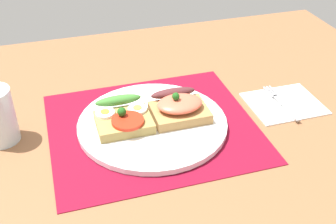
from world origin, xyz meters
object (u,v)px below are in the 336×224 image
plate (152,124)px  napkin (285,104)px  fork (281,101)px  sandwich_salmon (179,107)px  sandwich_egg_tomato (123,117)px

plate → napkin: plate is taller
napkin → fork: bearing=153.1°
plate → fork: 26.51cm
plate → fork: bearing=0.2°
sandwich_salmon → sandwich_egg_tomato: bearing=176.4°
plate → sandwich_salmon: bearing=3.3°
plate → napkin: size_ratio=1.94×
napkin → fork: (-0.82, 0.41, 0.46)cm
fork → plate: bearing=-179.8°
napkin → fork: 1.02cm
plate → sandwich_egg_tomato: 5.67cm
plate → sandwich_egg_tomato: size_ratio=2.70×
sandwich_egg_tomato → plate: bearing=-10.5°
sandwich_egg_tomato → fork: sandwich_egg_tomato is taller
plate → sandwich_egg_tomato: (-5.24, 0.97, 1.95)cm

